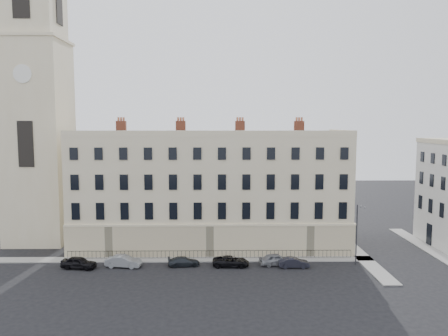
{
  "coord_description": "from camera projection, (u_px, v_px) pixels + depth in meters",
  "views": [
    {
      "loc": [
        -4.99,
        -47.1,
        16.59
      ],
      "look_at": [
        -4.19,
        10.0,
        10.82
      ],
      "focal_mm": 35.0,
      "sensor_mm": 36.0,
      "label": 1
    }
  ],
  "objects": [
    {
      "name": "streetlamp",
      "position": [
        357.0,
        232.0,
        51.2
      ],
      "size": [
        0.69,
        1.49,
        7.22
      ],
      "rotation": [
        0.0,
        0.0,
        -0.38
      ],
      "color": "#2D2D32",
      "rests_on": "ground"
    },
    {
      "name": "car_e",
      "position": [
        276.0,
        259.0,
        51.4
      ],
      "size": [
        4.23,
        2.22,
        1.37
      ],
      "primitive_type": "imported",
      "rotation": [
        0.0,
        0.0,
        1.72
      ],
      "color": "gray",
      "rests_on": "ground"
    },
    {
      "name": "car_f",
      "position": [
        294.0,
        263.0,
        50.54
      ],
      "size": [
        3.57,
        1.27,
        1.17
      ],
      "primitive_type": "imported",
      "rotation": [
        0.0,
        0.0,
        1.58
      ],
      "color": "black",
      "rests_on": "ground"
    },
    {
      "name": "terrace",
      "position": [
        211.0,
        191.0,
        59.66
      ],
      "size": [
        36.22,
        12.22,
        17.0
      ],
      "color": "beige",
      "rests_on": "ground"
    },
    {
      "name": "church_tower",
      "position": [
        37.0,
        109.0,
        60.22
      ],
      "size": [
        8.0,
        8.13,
        44.0
      ],
      "color": "beige",
      "rests_on": "ground"
    },
    {
      "name": "car_c",
      "position": [
        184.0,
        262.0,
        51.08
      ],
      "size": [
        3.88,
        1.97,
        1.08
      ],
      "primitive_type": "imported",
      "rotation": [
        0.0,
        0.0,
        1.7
      ],
      "color": "#1F242A",
      "rests_on": "ground"
    },
    {
      "name": "car_a",
      "position": [
        79.0,
        263.0,
        50.19
      ],
      "size": [
        4.26,
        2.28,
        1.38
      ],
      "primitive_type": "imported",
      "rotation": [
        0.0,
        0.0,
        1.4
      ],
      "color": "black",
      "rests_on": "ground"
    },
    {
      "name": "pavement_terrace",
      "position": [
        177.0,
        259.0,
        53.42
      ],
      "size": [
        48.0,
        2.0,
        0.12
      ],
      "primitive_type": "cube",
      "color": "gray",
      "rests_on": "ground"
    },
    {
      "name": "ground",
      "position": [
        263.0,
        273.0,
        48.59
      ],
      "size": [
        160.0,
        160.0,
        0.0
      ],
      "primitive_type": "plane",
      "color": "black",
      "rests_on": "ground"
    },
    {
      "name": "railings",
      "position": [
        210.0,
        254.0,
        53.83
      ],
      "size": [
        35.0,
        0.04,
        0.96
      ],
      "color": "black",
      "rests_on": "ground"
    },
    {
      "name": "car_d",
      "position": [
        231.0,
        261.0,
        50.98
      ],
      "size": [
        4.39,
        2.18,
        1.19
      ],
      "primitive_type": "imported",
      "rotation": [
        0.0,
        0.0,
        1.52
      ],
      "color": "black",
      "rests_on": "ground"
    },
    {
      "name": "car_b",
      "position": [
        123.0,
        261.0,
        50.71
      ],
      "size": [
        4.3,
        1.99,
        1.37
      ],
      "primitive_type": "imported",
      "rotation": [
        0.0,
        0.0,
        1.44
      ],
      "color": "gray",
      "rests_on": "ground"
    },
    {
      "name": "pavement_east_return",
      "position": [
        356.0,
        252.0,
        56.73
      ],
      "size": [
        2.0,
        24.0,
        0.12
      ],
      "primitive_type": "cube",
      "color": "gray",
      "rests_on": "ground"
    },
    {
      "name": "pavement_adjacent",
      "position": [
        425.0,
        247.0,
        58.86
      ],
      "size": [
        2.0,
        20.0,
        0.12
      ],
      "primitive_type": "cube",
      "color": "gray",
      "rests_on": "ground"
    }
  ]
}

